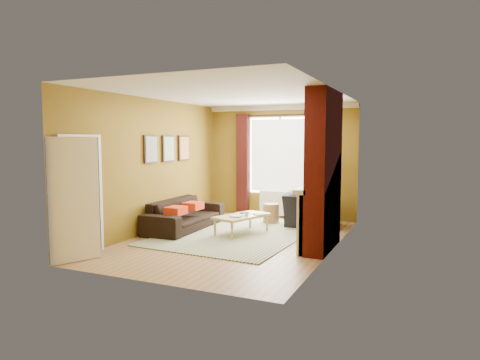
# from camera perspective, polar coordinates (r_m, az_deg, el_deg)

# --- Properties ---
(ground) EXTENTS (5.50, 5.50, 0.00)m
(ground) POSITION_cam_1_polar(r_m,az_deg,el_deg) (8.42, -0.70, -7.97)
(ground) COLOR olive
(ground) RESTS_ON ground
(room_walls) EXTENTS (3.82, 5.54, 2.83)m
(room_walls) POSITION_cam_1_polar(r_m,az_deg,el_deg) (8.22, 4.13, 1.48)
(room_walls) COLOR brown
(room_walls) RESTS_ON ground
(striped_rug) EXTENTS (2.82, 3.78, 0.02)m
(striped_rug) POSITION_cam_1_polar(r_m,az_deg,el_deg) (8.92, -0.38, -7.13)
(striped_rug) COLOR #33428E
(striped_rug) RESTS_ON ground
(sofa) EXTENTS (0.92, 2.25, 0.65)m
(sofa) POSITION_cam_1_polar(r_m,az_deg,el_deg) (9.43, -7.35, -4.54)
(sofa) COLOR black
(sofa) RESTS_ON ground
(armchair) EXTENTS (1.27, 1.14, 0.75)m
(armchair) POSITION_cam_1_polar(r_m,az_deg,el_deg) (9.73, 9.40, -3.98)
(armchair) COLOR black
(armchair) RESTS_ON ground
(coffee_table) EXTENTS (0.95, 1.32, 0.40)m
(coffee_table) POSITION_cam_1_polar(r_m,az_deg,el_deg) (8.84, 0.23, -4.97)
(coffee_table) COLOR tan
(coffee_table) RESTS_ON ground
(wicker_stool) EXTENTS (0.39, 0.39, 0.46)m
(wicker_stool) POSITION_cam_1_polar(r_m,az_deg,el_deg) (10.03, 4.17, -4.47)
(wicker_stool) COLOR olive
(wicker_stool) RESTS_ON ground
(floor_lamp) EXTENTS (0.27, 0.27, 1.60)m
(floor_lamp) POSITION_cam_1_polar(r_m,az_deg,el_deg) (9.93, 12.39, 1.33)
(floor_lamp) COLOR black
(floor_lamp) RESTS_ON ground
(book_a) EXTENTS (0.23, 0.30, 0.03)m
(book_a) POSITION_cam_1_polar(r_m,az_deg,el_deg) (8.70, -1.09, -4.76)
(book_a) COLOR #999999
(book_a) RESTS_ON coffee_table
(book_b) EXTENTS (0.29, 0.32, 0.02)m
(book_b) POSITION_cam_1_polar(r_m,az_deg,el_deg) (8.96, 2.29, -4.48)
(book_b) COLOR #999999
(book_b) RESTS_ON coffee_table
(mug) EXTENTS (0.10, 0.10, 0.09)m
(mug) POSITION_cam_1_polar(r_m,az_deg,el_deg) (8.69, 0.90, -4.56)
(mug) COLOR #999999
(mug) RESTS_ON coffee_table
(tv_remote) EXTENTS (0.10, 0.16, 0.02)m
(tv_remote) POSITION_cam_1_polar(r_m,az_deg,el_deg) (9.03, 0.45, -4.40)
(tv_remote) COLOR #252527
(tv_remote) RESTS_ON coffee_table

